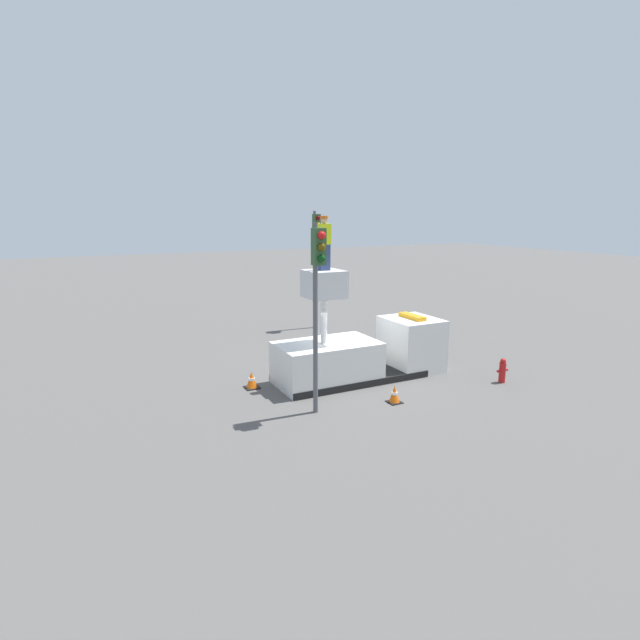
{
  "coord_description": "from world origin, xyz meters",
  "views": [
    {
      "loc": [
        -8.46,
        -14.48,
        5.75
      ],
      "look_at": [
        -1.7,
        -1.05,
        2.51
      ],
      "focal_mm": 28.0,
      "sensor_mm": 36.0,
      "label": 1
    }
  ],
  "objects": [
    {
      "name": "worker",
      "position": [
        -1.02,
        0.0,
        4.78
      ],
      "size": [
        0.4,
        0.26,
        1.75
      ],
      "color": "navy",
      "rests_on": "bucket_truck"
    },
    {
      "name": "traffic_cone_rear",
      "position": [
        -3.37,
        0.7,
        0.27
      ],
      "size": [
        0.48,
        0.48,
        0.57
      ],
      "color": "black",
      "rests_on": "ground"
    },
    {
      "name": "traffic_cone_curbside",
      "position": [
        0.13,
        -2.53,
        0.26
      ],
      "size": [
        0.42,
        0.42,
        0.55
      ],
      "color": "black",
      "rests_on": "ground"
    },
    {
      "name": "fire_hydrant",
      "position": [
        4.54,
        -2.65,
        0.42
      ],
      "size": [
        0.47,
        0.23,
        0.86
      ],
      "color": "red",
      "rests_on": "ground"
    },
    {
      "name": "bucket_truck",
      "position": [
        0.4,
        0.0,
        0.9
      ],
      "size": [
        6.18,
        2.1,
        3.9
      ],
      "color": "black",
      "rests_on": "ground"
    },
    {
      "name": "traffic_light_across",
      "position": [
        2.48,
        7.7,
        4.11
      ],
      "size": [
        0.34,
        0.57,
        5.83
      ],
      "color": "#515156",
      "rests_on": "ground"
    },
    {
      "name": "ground_plane",
      "position": [
        0.0,
        0.0,
        0.0
      ],
      "size": [
        120.0,
        120.0,
        0.0
      ],
      "primitive_type": "plane",
      "color": "#565451"
    },
    {
      "name": "traffic_light_pole",
      "position": [
        -2.38,
        -2.25,
        3.88
      ],
      "size": [
        0.34,
        0.57,
        5.5
      ],
      "color": "#515156",
      "rests_on": "ground"
    }
  ]
}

